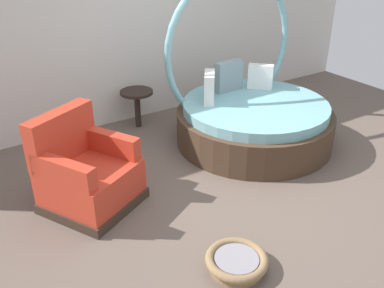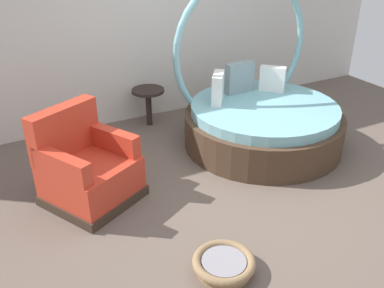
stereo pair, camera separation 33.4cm
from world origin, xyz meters
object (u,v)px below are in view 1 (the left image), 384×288
(red_armchair, at_px, (86,175))
(side_table, at_px, (137,97))
(pet_basket, at_px, (237,262))
(round_daybed, at_px, (251,112))

(red_armchair, relative_size, side_table, 2.07)
(pet_basket, relative_size, side_table, 0.98)
(red_armchair, xyz_separation_m, pet_basket, (0.67, -1.52, -0.26))
(red_armchair, bearing_deg, round_daybed, 5.84)
(round_daybed, distance_m, side_table, 1.54)
(round_daybed, height_order, red_armchair, round_daybed)
(round_daybed, relative_size, red_armchair, 1.92)
(pet_basket, bearing_deg, red_armchair, 113.65)
(red_armchair, height_order, side_table, red_armchair)
(pet_basket, bearing_deg, side_table, 78.95)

